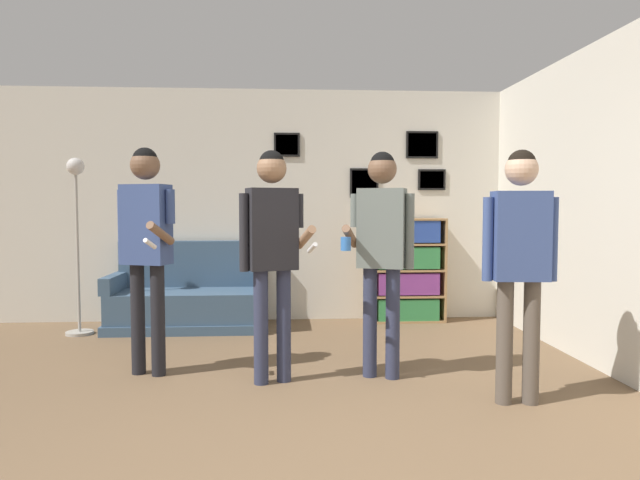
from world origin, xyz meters
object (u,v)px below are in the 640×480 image
at_px(couch, 190,300).
at_px(person_player_foreground_center, 272,240).
at_px(floor_lamp, 77,222).
at_px(person_player_foreground_left, 146,234).
at_px(person_watcher_holding_cup, 382,238).
at_px(person_spectator_near_bookshelf, 520,248).
at_px(bookshelf, 407,270).

relative_size(couch, person_player_foreground_center, 0.97).
xyz_separation_m(floor_lamp, person_player_foreground_center, (2.06, -1.77, -0.08)).
relative_size(couch, person_player_foreground_left, 0.95).
bearing_deg(person_watcher_holding_cup, person_spectator_near_bookshelf, -37.84).
bearing_deg(bookshelf, person_spectator_near_bookshelf, -86.83).
relative_size(couch, person_spectator_near_bookshelf, 1.00).
xyz_separation_m(person_player_foreground_left, person_player_foreground_center, (0.99, -0.27, -0.03)).
xyz_separation_m(couch, person_player_foreground_left, (-0.04, -1.78, 0.82)).
height_order(person_player_foreground_left, person_watcher_holding_cup, person_player_foreground_left).
relative_size(couch, floor_lamp, 0.93).
bearing_deg(person_watcher_holding_cup, bookshelf, 72.72).
bearing_deg(couch, bookshelf, 4.42).
height_order(person_player_foreground_center, person_spectator_near_bookshelf, person_player_foreground_center).
xyz_separation_m(bookshelf, person_player_foreground_center, (-1.52, -2.24, 0.49)).
relative_size(person_player_foreground_center, person_spectator_near_bookshelf, 1.02).
xyz_separation_m(couch, person_player_foreground_center, (0.96, -2.05, 0.79)).
relative_size(person_watcher_holding_cup, person_spectator_near_bookshelf, 1.02).
bearing_deg(person_spectator_near_bookshelf, couch, 135.22).
height_order(couch, person_player_foreground_left, person_player_foreground_left).
xyz_separation_m(bookshelf, person_player_foreground_left, (-2.51, -1.97, 0.52)).
distance_m(person_player_foreground_left, person_watcher_holding_cup, 1.85).
xyz_separation_m(person_player_foreground_left, person_watcher_holding_cup, (1.84, -0.19, -0.03)).
distance_m(bookshelf, floor_lamp, 3.65).
relative_size(couch, person_watcher_holding_cup, 0.97).
distance_m(bookshelf, person_player_foreground_left, 3.23).
xyz_separation_m(floor_lamp, person_player_foreground_left, (1.06, -1.50, -0.05)).
xyz_separation_m(bookshelf, person_watcher_holding_cup, (-0.67, -2.16, 0.49)).
xyz_separation_m(person_watcher_holding_cup, person_spectator_near_bookshelf, (0.83, -0.64, -0.03)).
relative_size(person_player_foreground_left, person_player_foreground_center, 1.02).
relative_size(bookshelf, floor_lamp, 0.65).
bearing_deg(person_player_foreground_center, person_spectator_near_bookshelf, -18.67).
bearing_deg(person_player_foreground_left, person_spectator_near_bookshelf, -17.36).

